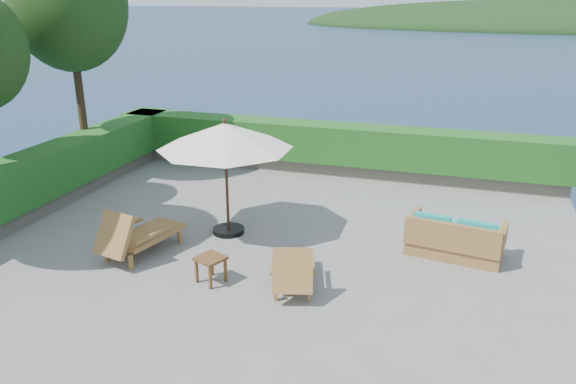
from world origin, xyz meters
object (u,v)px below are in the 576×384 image
(lounge_left, at_px, (137,235))
(wicker_loveseat, at_px, (455,240))
(side_table, at_px, (211,262))
(patio_umbrella, at_px, (225,137))
(lounge_right, at_px, (293,267))

(lounge_left, distance_m, wicker_loveseat, 5.94)
(side_table, relative_size, wicker_loveseat, 0.31)
(patio_umbrella, relative_size, wicker_loveseat, 1.91)
(patio_umbrella, bearing_deg, wicker_loveseat, 3.54)
(lounge_left, relative_size, lounge_right, 1.11)
(patio_umbrella, height_order, lounge_right, patio_umbrella)
(patio_umbrella, relative_size, lounge_left, 1.91)
(lounge_left, height_order, lounge_right, lounge_left)
(patio_umbrella, xyz_separation_m, side_table, (0.54, -2.02, -1.64))
(wicker_loveseat, bearing_deg, side_table, -140.97)
(side_table, height_order, wicker_loveseat, wicker_loveseat)
(side_table, xyz_separation_m, wicker_loveseat, (3.92, 2.29, -0.06))
(lounge_right, bearing_deg, wicker_loveseat, 22.58)
(wicker_loveseat, bearing_deg, patio_umbrella, -167.76)
(lounge_right, relative_size, wicker_loveseat, 0.90)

